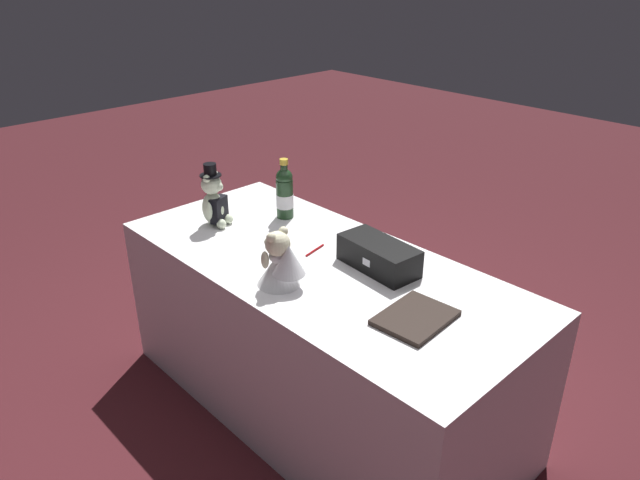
# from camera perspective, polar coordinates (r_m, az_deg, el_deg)

# --- Properties ---
(ground_plane) EXTENTS (12.00, 12.00, 0.00)m
(ground_plane) POSITION_cam_1_polar(r_m,az_deg,el_deg) (2.83, 0.00, -15.36)
(ground_plane) COLOR #47191E
(reception_table) EXTENTS (1.80, 0.80, 0.73)m
(reception_table) POSITION_cam_1_polar(r_m,az_deg,el_deg) (2.60, 0.00, -9.28)
(reception_table) COLOR white
(reception_table) RESTS_ON ground_plane
(teddy_bear_groom) EXTENTS (0.14, 0.14, 0.29)m
(teddy_bear_groom) POSITION_cam_1_polar(r_m,az_deg,el_deg) (2.74, -10.12, 3.74)
(teddy_bear_groom) COLOR silver
(teddy_bear_groom) RESTS_ON reception_table
(teddy_bear_bride) EXTENTS (0.21, 0.17, 0.23)m
(teddy_bear_bride) POSITION_cam_1_polar(r_m,az_deg,el_deg) (2.21, -3.77, -2.09)
(teddy_bear_bride) COLOR white
(teddy_bear_bride) RESTS_ON reception_table
(champagne_bottle) EXTENTS (0.08, 0.08, 0.29)m
(champagne_bottle) POSITION_cam_1_polar(r_m,az_deg,el_deg) (2.78, -3.41, 4.55)
(champagne_bottle) COLOR #1D391F
(champagne_bottle) RESTS_ON reception_table
(signing_pen) EXTENTS (0.03, 0.13, 0.01)m
(signing_pen) POSITION_cam_1_polar(r_m,az_deg,el_deg) (2.50, -0.43, -0.93)
(signing_pen) COLOR maroon
(signing_pen) RESTS_ON reception_table
(gift_case_black) EXTENTS (0.34, 0.18, 0.11)m
(gift_case_black) POSITION_cam_1_polar(r_m,az_deg,el_deg) (2.35, 5.65, -1.48)
(gift_case_black) COLOR black
(gift_case_black) RESTS_ON reception_table
(guestbook) EXTENTS (0.22, 0.28, 0.02)m
(guestbook) POSITION_cam_1_polar(r_m,az_deg,el_deg) (2.07, 9.12, -7.35)
(guestbook) COLOR black
(guestbook) RESTS_ON reception_table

